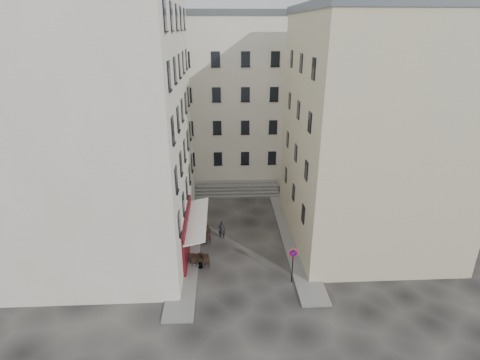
{
  "coord_description": "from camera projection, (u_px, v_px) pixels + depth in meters",
  "views": [
    {
      "loc": [
        -1.51,
        -25.16,
        17.0
      ],
      "look_at": [
        -0.05,
        4.0,
        5.02
      ],
      "focal_mm": 28.0,
      "sensor_mm": 36.0,
      "label": 1
    }
  ],
  "objects": [
    {
      "name": "sidewalk_left",
      "position": [
        190.0,
        232.0,
        33.24
      ],
      "size": [
        2.0,
        22.0,
        0.12
      ],
      "primitive_type": "cube",
      "color": "slate",
      "rests_on": "ground"
    },
    {
      "name": "bollard_near",
      "position": [
        201.0,
        260.0,
        28.5
      ],
      "size": [
        0.12,
        0.12,
        0.98
      ],
      "color": "black",
      "rests_on": "ground"
    },
    {
      "name": "bistro_table_e",
      "position": [
        202.0,
        229.0,
        33.04
      ],
      "size": [
        1.23,
        0.58,
        0.86
      ],
      "color": "black",
      "rests_on": "ground"
    },
    {
      "name": "bistro_table_a",
      "position": [
        201.0,
        262.0,
        28.31
      ],
      "size": [
        1.39,
        0.65,
        0.98
      ],
      "color": "black",
      "rests_on": "ground"
    },
    {
      "name": "bistro_table_d",
      "position": [
        203.0,
        232.0,
        32.44
      ],
      "size": [
        1.37,
        0.64,
        0.96
      ],
      "color": "black",
      "rests_on": "ground"
    },
    {
      "name": "sidewalk_right",
      "position": [
        292.0,
        236.0,
        32.73
      ],
      "size": [
        2.0,
        18.0,
        0.12
      ],
      "primitive_type": "cube",
      "color": "slate",
      "rests_on": "ground"
    },
    {
      "name": "bistro_table_b",
      "position": [
        200.0,
        258.0,
        28.77
      ],
      "size": [
        1.41,
        0.66,
        0.99
      ],
      "color": "black",
      "rests_on": "ground"
    },
    {
      "name": "ground",
      "position": [
        243.0,
        257.0,
        29.77
      ],
      "size": [
        90.0,
        90.0,
        0.0
      ],
      "primitive_type": "plane",
      "color": "black",
      "rests_on": "ground"
    },
    {
      "name": "bollard_mid",
      "position": [
        203.0,
        236.0,
        31.73
      ],
      "size": [
        0.12,
        0.12,
        0.98
      ],
      "color": "black",
      "rests_on": "ground"
    },
    {
      "name": "stone_steps",
      "position": [
        237.0,
        189.0,
        41.24
      ],
      "size": [
        9.0,
        3.15,
        0.8
      ],
      "color": "#615F5C",
      "rests_on": "ground"
    },
    {
      "name": "bollard_far",
      "position": [
        205.0,
        217.0,
        34.97
      ],
      "size": [
        0.12,
        0.12,
        0.98
      ],
      "color": "black",
      "rests_on": "ground"
    },
    {
      "name": "building_back",
      "position": [
        226.0,
        98.0,
        43.75
      ],
      "size": [
        18.2,
        10.2,
        18.6
      ],
      "color": "beige",
      "rests_on": "ground"
    },
    {
      "name": "building_left",
      "position": [
        102.0,
        123.0,
        28.15
      ],
      "size": [
        12.2,
        16.2,
        20.6
      ],
      "color": "beige",
      "rests_on": "ground"
    },
    {
      "name": "cafe_storefront",
      "position": [
        189.0,
        232.0,
        29.79
      ],
      "size": [
        1.74,
        7.3,
        3.5
      ],
      "color": "#470A11",
      "rests_on": "ground"
    },
    {
      "name": "no_parking_sign",
      "position": [
        293.0,
        259.0,
        26.16
      ],
      "size": [
        0.63,
        0.11,
        2.75
      ],
      "rotation": [
        0.0,
        0.0,
        -0.07
      ],
      "color": "black",
      "rests_on": "ground"
    },
    {
      "name": "building_right",
      "position": [
        372.0,
        130.0,
        29.96
      ],
      "size": [
        12.2,
        14.2,
        18.6
      ],
      "color": "beige",
      "rests_on": "ground"
    },
    {
      "name": "pedestrian",
      "position": [
        222.0,
        230.0,
        32.19
      ],
      "size": [
        0.61,
        0.4,
        1.65
      ],
      "primitive_type": "imported",
      "rotation": [
        0.0,
        0.0,
        3.16
      ],
      "color": "black",
      "rests_on": "ground"
    },
    {
      "name": "bistro_table_c",
      "position": [
        203.0,
        239.0,
        31.5
      ],
      "size": [
        1.25,
        0.59,
        0.88
      ],
      "color": "black",
      "rests_on": "ground"
    }
  ]
}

